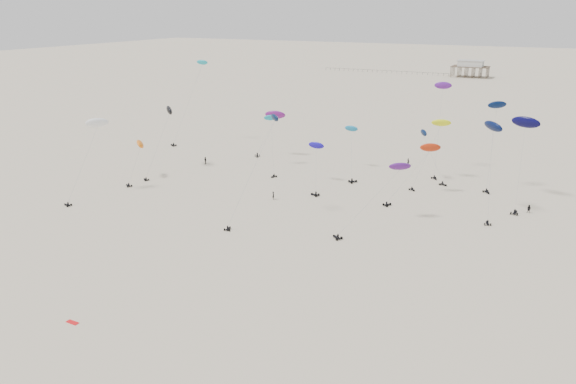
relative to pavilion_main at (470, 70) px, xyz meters
The scene contains 25 objects.
ground_plane 150.39m from the pavilion_main, 86.19° to the right, with size 900.00×900.00×0.00m, color beige.
pavilion_main is the anchor object (origin of this frame).
pier_fence 52.11m from the pavilion_main, behind, with size 80.20×0.20×1.50m.
rig_0 211.61m from the pavilion_main, 82.93° to the right, with size 5.27×13.40×22.78m.
rig_1 259.52m from the pavilion_main, 89.38° to the right, with size 5.50×15.28×22.19m.
rig_2 216.40m from the pavilion_main, 102.62° to the right, with size 6.38×13.83×25.40m.
rig_3 226.88m from the pavilion_main, 93.10° to the right, with size 8.76×12.83×16.29m.
rig_4 223.83m from the pavilion_main, 79.70° to the right, with size 4.67×8.30×19.92m.
rig_5 222.46m from the pavilion_main, 87.98° to the right, with size 8.61×15.16×16.59m.
rig_6 216.29m from the pavilion_main, 94.71° to the right, with size 7.77×6.96×12.79m.
rig_7 222.27m from the pavilion_main, 83.14° to the right, with size 8.58×5.79×12.46m.
rig_8 240.59m from the pavilion_main, 80.04° to the right, with size 5.40×12.07×18.93m.
rig_9 251.62m from the pavilion_main, 98.25° to the right, with size 5.85×11.19×10.64m.
rig_10 240.89m from the pavilion_main, 98.55° to the right, with size 5.74×16.76×18.92m.
rig_11 235.22m from the pavilion_main, 89.07° to the right, with size 7.67×12.39×13.63m.
rig_12 263.96m from the pavilion_main, 98.18° to the right, with size 4.63×14.87×18.29m.
rig_13 220.24m from the pavilion_main, 82.87° to the right, with size 6.09×15.56×17.85m.
rig_14 229.43m from the pavilion_main, 78.30° to the right, with size 6.59×15.98×19.39m.
rig_15 233.43m from the pavilion_main, 83.32° to the right, with size 8.60×15.81×16.48m.
rig_16 253.00m from the pavilion_main, 84.29° to the right, with size 10.06×17.87×18.64m.
spectator_0 248.86m from the pavilion_main, 90.01° to the right, with size 0.75×0.51×2.05m, color black.
spectator_1 238.83m from the pavilion_main, 78.00° to the right, with size 0.98×0.57×2.01m, color black.
spectator_2 233.42m from the pavilion_main, 97.22° to the right, with size 1.37×0.74×2.32m, color black.
spectator_3 209.35m from the pavilion_main, 84.92° to the right, with size 0.74×0.51×2.03m, color black.
grounded_kite_b 304.37m from the pavilion_main, 90.08° to the right, with size 1.80×0.70×0.07m, color red.
Camera 1 is at (43.31, 0.71, 39.05)m, focal length 35.00 mm.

